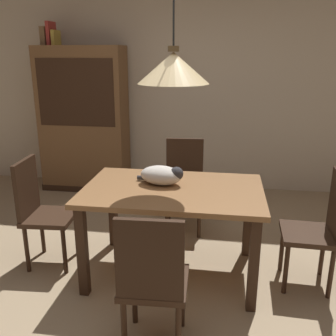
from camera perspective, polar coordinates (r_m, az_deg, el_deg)
ground at (r=2.95m, az=-2.87°, el=-19.60°), size 10.00×10.00×0.00m
back_wall at (r=5.00m, az=3.06°, el=13.47°), size 6.40×0.10×2.90m
dining_table at (r=2.98m, az=0.75°, el=-4.88°), size 1.40×0.90×0.75m
chair_near_front at (r=2.27m, az=-2.37°, el=-16.35°), size 0.42×0.42×0.93m
chair_right_side at (r=3.10m, az=22.07°, el=-8.08°), size 0.42×0.42×0.93m
chair_far_back at (r=3.85m, az=2.46°, el=-1.93°), size 0.43×0.43×0.93m
chair_left_side at (r=3.36m, az=-18.78°, el=-5.74°), size 0.43×0.43×0.93m
cat_sleeping at (r=3.00m, az=-0.87°, el=-1.09°), size 0.40×0.28×0.16m
pendant_lamp at (r=2.77m, az=0.83°, el=14.99°), size 0.52×0.52×1.30m
hutch_bookcase at (r=5.05m, az=-12.59°, el=6.72°), size 1.12×0.45×1.85m
book_brown_thick at (r=5.15m, az=-17.98°, el=18.50°), size 0.06×0.24×0.22m
book_red_tall at (r=5.12m, az=-17.30°, el=18.90°), size 0.04×0.22×0.28m
book_yellow_short at (r=5.10m, az=-16.64°, el=18.40°), size 0.04×0.20×0.18m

